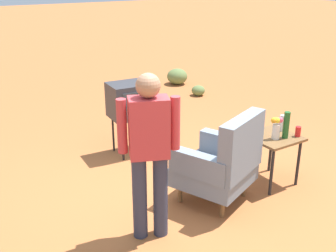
# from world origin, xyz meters

# --- Properties ---
(ground_plane) EXTENTS (60.00, 60.00, 0.00)m
(ground_plane) POSITION_xyz_m (0.00, 0.00, 0.00)
(ground_plane) COLOR #AD6033
(armchair) EXTENTS (1.00, 1.01, 1.06)m
(armchair) POSITION_xyz_m (-0.18, 0.28, 0.50)
(armchair) COLOR brown
(armchair) RESTS_ON ground
(side_table) EXTENTS (0.56, 0.56, 0.62)m
(side_table) POSITION_xyz_m (-0.99, 0.25, 0.53)
(side_table) COLOR black
(side_table) RESTS_ON ground
(tv_on_stand) EXTENTS (0.63, 0.49, 1.03)m
(tv_on_stand) POSITION_xyz_m (0.02, -1.45, 0.78)
(tv_on_stand) COLOR black
(tv_on_stand) RESTS_ON ground
(person_standing) EXTENTS (0.53, 0.34, 1.64)m
(person_standing) POSITION_xyz_m (0.79, 0.38, 0.94)
(person_standing) COLOR #2D3347
(person_standing) RESTS_ON ground
(bottle_tall_amber) EXTENTS (0.07, 0.07, 0.30)m
(bottle_tall_amber) POSITION_xyz_m (-0.80, 0.12, 0.77)
(bottle_tall_amber) COLOR brown
(bottle_tall_amber) RESTS_ON side_table
(bottle_wine_green) EXTENTS (0.07, 0.07, 0.32)m
(bottle_wine_green) POSITION_xyz_m (-1.06, 0.36, 0.78)
(bottle_wine_green) COLOR #1E5623
(bottle_wine_green) RESTS_ON side_table
(bottle_short_clear) EXTENTS (0.06, 0.06, 0.20)m
(bottle_short_clear) POSITION_xyz_m (-1.20, 0.18, 0.72)
(bottle_short_clear) COLOR silver
(bottle_short_clear) RESTS_ON side_table
(soda_can_red) EXTENTS (0.07, 0.07, 0.12)m
(soda_can_red) POSITION_xyz_m (-1.22, 0.41, 0.68)
(soda_can_red) COLOR red
(soda_can_red) RESTS_ON side_table
(flower_vase) EXTENTS (0.15, 0.09, 0.27)m
(flower_vase) POSITION_xyz_m (-0.94, 0.32, 0.77)
(flower_vase) COLOR silver
(flower_vase) RESTS_ON side_table
(shrub_near) EXTENTS (0.47, 0.47, 0.36)m
(shrub_near) POSITION_xyz_m (-2.62, -4.24, 0.18)
(shrub_near) COLOR olive
(shrub_near) RESTS_ON ground
(shrub_far) EXTENTS (0.28, 0.28, 0.22)m
(shrub_far) POSITION_xyz_m (-2.48, -3.24, 0.11)
(shrub_far) COLOR olive
(shrub_far) RESTS_ON ground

